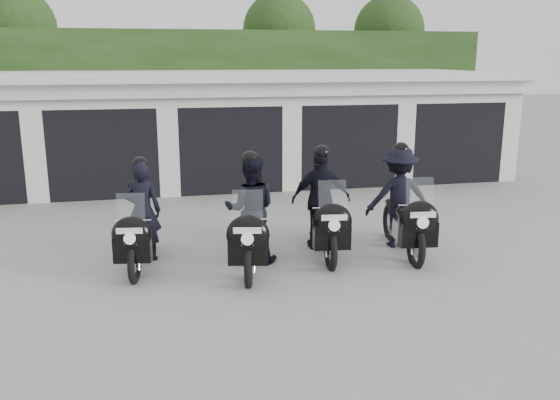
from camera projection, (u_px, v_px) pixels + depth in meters
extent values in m
plane|color=gray|center=(274.00, 265.00, 9.93)|extent=(80.00, 80.00, 0.00)
cube|color=silver|center=(218.00, 126.00, 17.68)|extent=(16.00, 6.00, 2.80)
cube|color=silver|center=(218.00, 75.00, 17.14)|extent=(16.40, 6.80, 0.16)
cube|color=silver|center=(231.00, 89.00, 14.29)|extent=(16.40, 0.12, 0.40)
cube|color=black|center=(232.00, 189.00, 15.11)|extent=(16.00, 0.06, 0.24)
cube|color=silver|center=(35.00, 144.00, 14.04)|extent=(0.50, 0.50, 2.80)
cube|color=black|center=(107.00, 148.00, 15.42)|extent=(2.60, 2.60, 2.20)
cube|color=silver|center=(100.00, 96.00, 14.09)|extent=(2.60, 0.50, 0.60)
cube|color=silver|center=(168.00, 140.00, 14.66)|extent=(0.50, 0.50, 2.80)
cube|color=black|center=(226.00, 144.00, 16.04)|extent=(2.60, 2.60, 2.20)
cube|color=silver|center=(229.00, 94.00, 14.71)|extent=(2.60, 0.50, 0.60)
cube|color=silver|center=(290.00, 136.00, 15.28)|extent=(0.50, 0.50, 2.80)
cube|color=black|center=(335.00, 141.00, 16.66)|extent=(2.60, 2.60, 2.20)
cube|color=silver|center=(348.00, 93.00, 15.33)|extent=(2.60, 0.50, 0.60)
cube|color=silver|center=(402.00, 133.00, 15.90)|extent=(0.50, 0.50, 2.80)
cube|color=black|center=(437.00, 138.00, 17.28)|extent=(2.60, 2.60, 2.20)
cube|color=silver|center=(458.00, 91.00, 15.95)|extent=(2.60, 0.50, 0.60)
cube|color=silver|center=(506.00, 130.00, 16.51)|extent=(0.50, 0.50, 2.80)
cube|color=#1A3513|center=(206.00, 92.00, 21.31)|extent=(20.00, 2.00, 4.30)
sphere|color=#1A3513|center=(16.00, 28.00, 20.91)|extent=(2.80, 2.80, 2.80)
cylinder|color=black|center=(24.00, 106.00, 21.56)|extent=(0.24, 0.24, 3.30)
sphere|color=#1A3513|center=(279.00, 30.00, 22.80)|extent=(2.80, 2.80, 2.80)
cylinder|color=black|center=(279.00, 102.00, 23.45)|extent=(0.24, 0.24, 3.30)
sphere|color=#1A3513|center=(389.00, 31.00, 23.70)|extent=(2.80, 2.80, 2.80)
cylinder|color=black|center=(386.00, 100.00, 24.35)|extent=(0.24, 0.24, 3.30)
torus|color=black|center=(134.00, 262.00, 9.20)|extent=(0.20, 0.72, 0.72)
torus|color=black|center=(148.00, 235.00, 10.56)|extent=(0.20, 0.72, 0.72)
cube|color=#AFAFB5|center=(141.00, 244.00, 9.88)|extent=(0.33, 0.57, 0.31)
cube|color=black|center=(142.00, 253.00, 9.90)|extent=(0.25, 1.27, 0.06)
ellipsoid|color=black|center=(139.00, 227.00, 9.64)|extent=(0.39, 0.60, 0.28)
cube|color=black|center=(143.00, 219.00, 10.05)|extent=(0.33, 0.57, 0.10)
ellipsoid|color=black|center=(132.00, 235.00, 9.01)|extent=(0.66, 0.40, 0.59)
cube|color=black|center=(133.00, 249.00, 9.06)|extent=(0.59, 0.29, 0.39)
cube|color=#B2BFC6|center=(130.00, 210.00, 8.95)|extent=(0.44, 0.17, 0.50)
cylinder|color=silver|center=(133.00, 221.00, 9.16)|extent=(0.55, 0.10, 0.03)
cube|color=white|center=(129.00, 231.00, 8.82)|extent=(0.39, 0.07, 0.09)
cube|color=white|center=(130.00, 242.00, 8.89)|extent=(0.18, 0.04, 0.10)
imported|color=black|center=(142.00, 211.00, 10.03)|extent=(0.68, 0.49, 1.72)
sphere|color=black|center=(140.00, 164.00, 9.84)|extent=(0.26, 0.26, 0.26)
torus|color=black|center=(249.00, 264.00, 9.05)|extent=(0.26, 0.77, 0.76)
torus|color=black|center=(252.00, 235.00, 10.50)|extent=(0.26, 0.77, 0.76)
cube|color=#AFAFB5|center=(250.00, 244.00, 9.78)|extent=(0.38, 0.61, 0.33)
cube|color=black|center=(250.00, 254.00, 9.80)|extent=(0.34, 1.34, 0.06)
ellipsoid|color=black|center=(250.00, 227.00, 9.52)|extent=(0.45, 0.65, 0.30)
cube|color=black|center=(251.00, 218.00, 9.95)|extent=(0.38, 0.61, 0.10)
ellipsoid|color=black|center=(248.00, 235.00, 8.85)|extent=(0.71, 0.46, 0.62)
cube|color=black|center=(248.00, 250.00, 8.91)|extent=(0.64, 0.34, 0.42)
cube|color=#B2BFC6|center=(248.00, 208.00, 8.79)|extent=(0.47, 0.21, 0.53)
cylinder|color=silver|center=(248.00, 219.00, 9.01)|extent=(0.58, 0.14, 0.03)
cube|color=white|center=(247.00, 231.00, 8.65)|extent=(0.41, 0.10, 0.09)
cube|color=white|center=(248.00, 242.00, 8.73)|extent=(0.19, 0.05, 0.10)
imported|color=black|center=(251.00, 209.00, 9.94)|extent=(1.00, 0.85, 1.83)
sphere|color=black|center=(250.00, 159.00, 9.74)|extent=(0.28, 0.28, 0.28)
torus|color=black|center=(331.00, 249.00, 9.75)|extent=(0.20, 0.76, 0.76)
torus|color=black|center=(317.00, 224.00, 11.20)|extent=(0.20, 0.76, 0.76)
cube|color=#AFAFB5|center=(323.00, 232.00, 10.48)|extent=(0.33, 0.60, 0.33)
cube|color=black|center=(323.00, 241.00, 10.50)|extent=(0.23, 1.35, 0.06)
ellipsoid|color=black|center=(325.00, 215.00, 10.22)|extent=(0.40, 0.63, 0.30)
cube|color=black|center=(321.00, 208.00, 10.65)|extent=(0.33, 0.60, 0.10)
ellipsoid|color=black|center=(332.00, 222.00, 9.56)|extent=(0.69, 0.41, 0.62)
cube|color=black|center=(332.00, 236.00, 9.62)|extent=(0.62, 0.29, 0.41)
cube|color=#B2BFC6|center=(332.00, 197.00, 9.49)|extent=(0.47, 0.17, 0.53)
cylinder|color=silver|center=(330.00, 208.00, 9.72)|extent=(0.58, 0.09, 0.03)
cube|color=white|center=(334.00, 218.00, 9.36)|extent=(0.41, 0.06, 0.09)
cube|color=white|center=(334.00, 228.00, 9.43)|extent=(0.19, 0.04, 0.10)
imported|color=black|center=(321.00, 200.00, 10.64)|extent=(1.13, 0.72, 1.82)
sphere|color=black|center=(322.00, 153.00, 10.44)|extent=(0.28, 0.28, 0.28)
torus|color=black|center=(416.00, 247.00, 9.87)|extent=(0.20, 0.78, 0.77)
torus|color=black|center=(390.00, 222.00, 11.33)|extent=(0.20, 0.78, 0.77)
cube|color=#AFAFB5|center=(402.00, 229.00, 10.60)|extent=(0.33, 0.60, 0.34)
cube|color=black|center=(402.00, 239.00, 10.62)|extent=(0.23, 1.37, 0.06)
ellipsoid|color=black|center=(406.00, 213.00, 10.34)|extent=(0.40, 0.64, 0.30)
cube|color=black|center=(399.00, 205.00, 10.78)|extent=(0.33, 0.60, 0.11)
ellipsoid|color=black|center=(419.00, 219.00, 9.67)|extent=(0.70, 0.42, 0.63)
cube|color=black|center=(418.00, 234.00, 9.72)|extent=(0.63, 0.30, 0.42)
cube|color=#B2BFC6|center=(420.00, 194.00, 9.60)|extent=(0.47, 0.17, 0.54)
cylinder|color=silver|center=(416.00, 205.00, 9.83)|extent=(0.59, 0.09, 0.03)
cube|color=white|center=(423.00, 215.00, 9.46)|extent=(0.42, 0.06, 0.09)
cube|color=white|center=(422.00, 226.00, 9.54)|extent=(0.19, 0.04, 0.11)
imported|color=black|center=(399.00, 197.00, 10.76)|extent=(1.25, 0.74, 1.85)
sphere|color=black|center=(401.00, 150.00, 10.56)|extent=(0.28, 0.28, 0.28)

